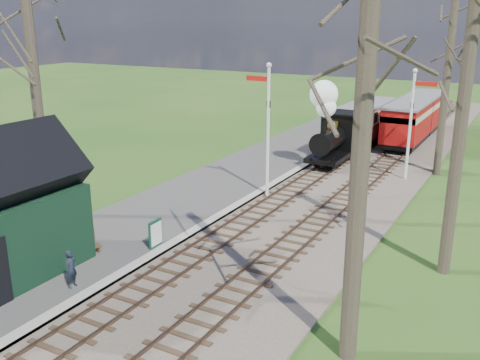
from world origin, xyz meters
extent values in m
ellipsoid|color=#385B23|center=(-25.00, 60.00, -14.76)|extent=(57.60, 36.00, 16.20)
ellipsoid|color=#385B23|center=(-8.00, 70.00, -16.40)|extent=(64.00, 40.00, 18.00)
cube|color=brown|center=(1.30, 22.00, 0.05)|extent=(8.00, 60.00, 0.10)
cube|color=brown|center=(-0.50, 22.00, 0.14)|extent=(0.07, 60.00, 0.12)
cube|color=brown|center=(0.50, 22.00, 0.14)|extent=(0.07, 60.00, 0.12)
cube|color=#38281C|center=(0.00, 22.00, 0.10)|extent=(1.60, 60.00, 0.09)
cube|color=brown|center=(2.10, 22.00, 0.14)|extent=(0.07, 60.00, 0.12)
cube|color=brown|center=(3.10, 22.00, 0.14)|extent=(0.07, 60.00, 0.12)
cube|color=#38281C|center=(2.60, 22.00, 0.10)|extent=(1.60, 60.00, 0.09)
cube|color=#474442|center=(-3.50, 14.00, 0.10)|extent=(5.00, 44.00, 0.20)
cube|color=#B2AD9E|center=(-1.20, 14.00, 0.10)|extent=(0.40, 44.00, 0.21)
cylinder|color=silver|center=(-0.70, 16.00, 3.00)|extent=(0.14, 0.14, 6.00)
sphere|color=silver|center=(-0.70, 16.00, 6.10)|extent=(0.24, 0.24, 0.24)
cube|color=#B7140F|center=(-1.25, 16.00, 5.50)|extent=(1.10, 0.08, 0.22)
cube|color=black|center=(-0.70, 16.00, 4.40)|extent=(0.18, 0.06, 0.30)
cylinder|color=silver|center=(4.30, 22.00, 2.75)|extent=(0.14, 0.14, 5.50)
sphere|color=silver|center=(4.30, 22.00, 5.60)|extent=(0.24, 0.24, 0.24)
cube|color=#B7140F|center=(4.85, 22.00, 5.00)|extent=(1.10, 0.08, 0.22)
cube|color=black|center=(4.30, 22.00, 3.90)|extent=(0.18, 0.06, 0.30)
cylinder|color=#382D23|center=(-7.30, 9.00, 5.50)|extent=(0.41, 0.41, 11.00)
cylinder|color=#382D23|center=(6.50, 6.00, 6.00)|extent=(0.42, 0.42, 12.00)
cylinder|color=#382D23|center=(7.80, 12.00, 5.00)|extent=(0.40, 0.40, 10.00)
cylinder|color=#382D23|center=(5.50, 24.00, 4.50)|extent=(0.39, 0.39, 9.00)
cube|color=slate|center=(0.30, 36.00, 0.75)|extent=(12.60, 0.02, 0.01)
cube|color=slate|center=(0.30, 36.00, 0.45)|extent=(12.60, 0.02, 0.02)
cylinder|color=slate|center=(0.30, 36.00, 0.50)|extent=(0.08, 0.08, 1.00)
cube|color=black|center=(0.00, 22.93, 0.68)|extent=(1.81, 4.26, 0.27)
cylinder|color=black|center=(0.00, 22.29, 1.64)|extent=(1.17, 2.77, 1.17)
cube|color=black|center=(0.00, 24.21, 1.74)|extent=(1.92, 1.70, 2.13)
cylinder|color=black|center=(0.00, 21.22, 2.60)|extent=(0.30, 0.30, 0.85)
sphere|color=#AD8932|center=(0.00, 22.61, 2.38)|extent=(0.55, 0.55, 0.55)
sphere|color=white|center=(0.10, 21.22, 3.61)|extent=(1.06, 1.06, 1.06)
sphere|color=white|center=(-0.10, 21.33, 4.25)|extent=(1.49, 1.49, 1.49)
cylinder|color=black|center=(-0.50, 21.65, 0.54)|extent=(0.11, 0.68, 0.68)
cylinder|color=black|center=(0.50, 21.65, 0.54)|extent=(0.11, 0.68, 0.68)
cube|color=black|center=(0.00, 28.93, 0.57)|extent=(2.02, 7.45, 0.32)
cube|color=#5B1415|center=(0.00, 28.93, 1.21)|extent=(2.13, 7.45, 0.96)
cube|color=beige|center=(0.00, 28.93, 2.17)|extent=(2.13, 7.45, 0.96)
cube|color=slate|center=(0.00, 28.93, 2.70)|extent=(2.24, 7.67, 0.13)
cube|color=black|center=(2.60, 29.34, 0.57)|extent=(2.02, 5.31, 0.32)
cube|color=#A30E0D|center=(2.60, 29.34, 1.21)|extent=(2.12, 5.31, 0.96)
cube|color=beige|center=(2.60, 29.34, 2.16)|extent=(2.12, 5.31, 0.96)
cube|color=slate|center=(2.60, 29.34, 2.70)|extent=(2.23, 5.52, 0.13)
cube|color=black|center=(2.60, 34.84, 0.57)|extent=(2.02, 5.31, 0.32)
cube|color=#A30E0D|center=(2.60, 34.84, 1.21)|extent=(2.12, 5.31, 0.96)
cube|color=beige|center=(2.60, 34.84, 2.16)|extent=(2.12, 5.31, 0.96)
cube|color=slate|center=(2.60, 34.84, 2.70)|extent=(2.23, 5.52, 0.13)
cube|color=#0D3F29|center=(-1.50, 8.66, 0.70)|extent=(0.08, 0.68, 1.00)
cube|color=silver|center=(-1.45, 8.66, 0.70)|extent=(0.02, 0.59, 0.82)
cube|color=#4E351C|center=(-3.15, 6.69, 0.44)|extent=(0.59, 1.49, 0.06)
cube|color=#4E351C|center=(-3.34, 6.71, 0.72)|extent=(0.23, 1.45, 0.62)
cube|color=#4E351C|center=(-3.00, 6.07, 0.30)|extent=(0.06, 0.06, 0.21)
cube|color=#4E351C|center=(-3.31, 7.31, 0.30)|extent=(0.06, 0.06, 0.21)
imported|color=black|center=(-1.85, 5.02, 0.80)|extent=(0.30, 0.44, 1.20)
camera|label=1|loc=(9.76, -5.28, 8.03)|focal=40.00mm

